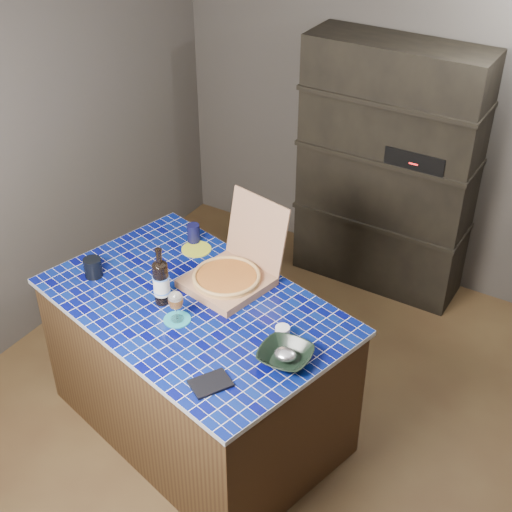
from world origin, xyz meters
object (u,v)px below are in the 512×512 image
Objects in this scene: kitchen_island at (197,366)px; wine_glass at (176,301)px; pizza_box at (230,274)px; bowl at (285,356)px; dvd_case at (211,384)px; mead_bottle at (161,281)px.

wine_glass is (0.01, -0.15, 0.56)m from kitchen_island.
pizza_box is 0.67m from bowl.
pizza_box is 3.20× the size of wine_glass.
dvd_case is (0.41, -0.44, 0.45)m from kitchen_island.
wine_glass reaches higher than bowl.
mead_bottle reaches higher than bowl.
wine_glass is 0.51m from dvd_case.
bowl reaches higher than kitchen_island.
kitchen_island is 5.43× the size of mead_bottle.
kitchen_island is at bearing 92.74° from wine_glass.
bowl is at bearing -4.42° from mead_bottle.
dvd_case is 0.38m from bowl.
bowl is at bearing -22.68° from pizza_box.
kitchen_island is 3.27× the size of pizza_box.
dvd_case is at bearing -32.91° from kitchen_island.
pizza_box is 0.41m from wine_glass.
bowl is at bearing 86.33° from dvd_case.
bowl is (0.62, 0.02, -0.09)m from wine_glass.
bowl is (0.21, 0.31, 0.02)m from dvd_case.
pizza_box is at bearing 145.95° from bowl.
wine_glass is at bearing -28.17° from mead_bottle.
wine_glass is at bearing -177.81° from bowl.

